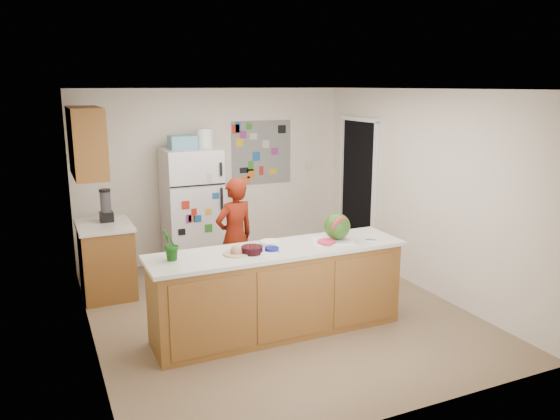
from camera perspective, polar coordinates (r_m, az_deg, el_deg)
name	(u,v)px	position (r m, az deg, el deg)	size (l,w,h in m)	color
floor	(276,312)	(6.39, -0.38, -10.59)	(4.00, 4.50, 0.02)	brown
wall_back	(214,175)	(8.09, -6.91, 3.64)	(4.00, 0.02, 2.50)	beige
wall_left	(84,224)	(5.53, -19.82, -1.37)	(0.02, 4.50, 2.50)	beige
wall_right	(423,191)	(7.04, 14.74, 1.93)	(0.02, 4.50, 2.50)	beige
ceiling	(276,88)	(5.86, -0.41, 12.62)	(4.00, 4.50, 0.02)	white
doorway	(358,189)	(8.23, 8.19, 2.14)	(0.03, 0.85, 2.04)	black
peninsula_base	(278,292)	(5.72, -0.18, -8.61)	(2.60, 0.62, 0.88)	brown
peninsula_top	(278,250)	(5.57, -0.19, -4.21)	(2.68, 0.70, 0.04)	silver
side_counter_base	(107,261)	(7.07, -17.67, -5.09)	(0.60, 0.80, 0.86)	brown
side_counter_top	(104,225)	(6.95, -17.92, -1.55)	(0.64, 0.84, 0.04)	silver
upper_cabinets	(86,142)	(6.71, -19.58, 6.71)	(0.35, 1.00, 0.80)	brown
refrigerator	(192,210)	(7.68, -9.17, 0.04)	(0.75, 0.70, 1.70)	silver
fridge_top_bin	(182,142)	(7.50, -10.17, 6.98)	(0.35, 0.28, 0.18)	#5999B2
photo_collage	(262,152)	(8.27, -1.94, 6.04)	(0.95, 0.01, 0.95)	slate
person	(235,237)	(6.69, -4.74, -2.82)	(0.53, 0.35, 1.46)	#671709
blender_appliance	(106,206)	(7.01, -17.74, 0.36)	(0.13, 0.13, 0.38)	black
cutting_board	(333,241)	(5.84, 5.54, -3.21)	(0.43, 0.32, 0.01)	silver
watermelon	(337,226)	(5.84, 5.99, -1.71)	(0.28, 0.28, 0.28)	#285B18
watermelon_slice	(326,241)	(5.74, 4.86, -3.30)	(0.18, 0.18, 0.02)	red
cherry_bowl	(252,250)	(5.40, -2.95, -4.18)	(0.21, 0.21, 0.07)	black
white_bowl	(270,244)	(5.61, -1.02, -3.55)	(0.21, 0.21, 0.06)	white
cobalt_bowl	(272,250)	(5.43, -0.86, -4.18)	(0.14, 0.14, 0.05)	navy
plate	(236,254)	(5.38, -4.57, -4.56)	(0.26, 0.26, 0.02)	beige
paper_towel	(267,251)	(5.44, -1.37, -4.31)	(0.20, 0.18, 0.02)	white
keys	(371,240)	(5.91, 9.48, -3.11)	(0.10, 0.04, 0.01)	gray
potted_plant	(170,245)	(5.24, -11.41, -3.57)	(0.17, 0.14, 0.31)	#134416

